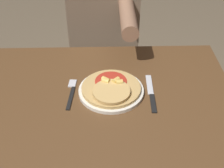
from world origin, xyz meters
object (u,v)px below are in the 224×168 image
(person_diner, at_px, (105,29))
(dining_table, at_px, (107,123))
(pizza, at_px, (112,88))
(plate, at_px, (112,91))
(fork, at_px, (72,92))
(knife, at_px, (152,93))

(person_diner, bearing_deg, dining_table, -89.66)
(dining_table, bearing_deg, pizza, 40.84)
(pizza, bearing_deg, dining_table, -139.16)
(plate, bearing_deg, fork, 178.90)
(dining_table, relative_size, fork, 5.57)
(knife, bearing_deg, person_diner, 107.11)
(dining_table, height_order, knife, knife)
(pizza, height_order, fork, pizza)
(person_diner, bearing_deg, knife, -72.89)
(plate, bearing_deg, dining_table, -131.96)
(dining_table, distance_m, fork, 0.20)
(pizza, relative_size, fork, 1.27)
(pizza, height_order, person_diner, person_diner)
(plate, bearing_deg, pizza, -89.14)
(plate, distance_m, fork, 0.15)
(pizza, bearing_deg, fork, 177.00)
(fork, relative_size, person_diner, 0.14)
(pizza, bearing_deg, knife, -3.63)
(fork, bearing_deg, knife, -3.31)
(plate, bearing_deg, person_diner, 92.47)
(dining_table, height_order, plate, plate)
(dining_table, relative_size, pizza, 4.38)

